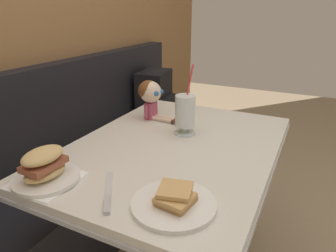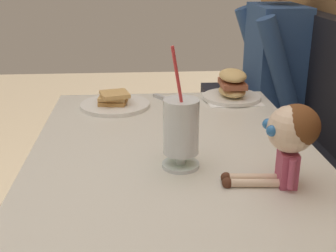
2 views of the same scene
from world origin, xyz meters
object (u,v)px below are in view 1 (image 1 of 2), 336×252
Objects in this scene: toast_plate at (174,202)px; milkshake_glass at (185,113)px; seated_doll at (151,94)px; sandwich_plate at (45,168)px; butter_knife at (108,198)px; backpack at (155,93)px.

milkshake_glass reaches higher than toast_plate.
toast_plate is 1.13× the size of seated_doll.
butter_knife is (0.00, -0.25, -0.04)m from sandwich_plate.
sandwich_plate is 0.25m from butter_knife.
toast_plate is at bearing -159.95° from milkshake_glass.
toast_plate is 0.62× the size of backpack.
butter_knife is at bearing -89.21° from sandwich_plate.
milkshake_glass is 0.78× the size of backpack.
toast_plate is 0.20m from butter_knife.
seated_doll is at bearing -1.07° from sandwich_plate.
milkshake_glass reaches higher than backpack.
sandwich_plate is 0.69m from seated_doll.
toast_plate is 1.22× the size of butter_knife.
seated_doll is at bearing 18.92° from butter_knife.
sandwich_plate is at bearing 97.99° from toast_plate.
milkshake_glass is at bearing -0.37° from butter_knife.
seated_doll is (0.11, 0.24, 0.03)m from milkshake_glass.
sandwich_plate is (-0.58, 0.25, -0.06)m from milkshake_glass.
backpack is (0.81, 0.59, -0.18)m from milkshake_glass.
backpack reaches higher than butter_knife.
backpack is (0.70, 0.36, -0.21)m from seated_doll.
butter_knife is at bearing 106.94° from toast_plate.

